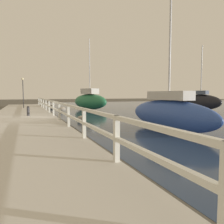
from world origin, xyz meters
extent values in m
plane|color=#4C473D|center=(0.00, 0.00, 0.00)|extent=(120.00, 120.00, 0.00)
cube|color=beige|center=(0.00, 0.00, 0.13)|extent=(3.67, 36.00, 0.25)
cube|color=silver|center=(1.73, -8.72, 0.71)|extent=(0.10, 0.10, 0.91)
cube|color=silver|center=(1.73, -6.23, 0.71)|extent=(0.10, 0.10, 0.91)
cube|color=silver|center=(1.73, -3.74, 0.71)|extent=(0.10, 0.10, 0.91)
cube|color=silver|center=(1.73, -1.25, 0.71)|extent=(0.10, 0.10, 0.91)
cube|color=silver|center=(1.73, 1.25, 0.71)|extent=(0.10, 0.10, 0.91)
cube|color=silver|center=(1.73, 3.74, 0.71)|extent=(0.10, 0.10, 0.91)
cube|color=silver|center=(1.73, 6.23, 0.71)|extent=(0.10, 0.10, 0.91)
cube|color=silver|center=(1.73, 8.72, 0.71)|extent=(0.10, 0.10, 0.91)
cube|color=silver|center=(1.73, 11.22, 0.71)|extent=(0.10, 0.10, 0.91)
cube|color=silver|center=(1.73, 13.71, 0.71)|extent=(0.10, 0.10, 0.91)
cube|color=silver|center=(1.73, 16.20, 0.71)|extent=(0.10, 0.10, 0.91)
cube|color=silver|center=(1.73, 0.00, 1.12)|extent=(0.09, 32.50, 0.08)
cube|color=silver|center=(1.73, 0.00, 0.71)|extent=(0.09, 32.50, 0.08)
ellipsoid|color=gray|center=(3.17, 7.07, 0.23)|extent=(0.62, 0.56, 0.47)
ellipsoid|color=gray|center=(3.11, -0.22, 0.17)|extent=(0.44, 0.40, 0.33)
ellipsoid|color=#666056|center=(2.93, 12.52, 0.18)|extent=(0.49, 0.44, 0.37)
cylinder|color=#333338|center=(0.28, 1.75, 0.50)|extent=(0.17, 0.17, 0.50)
sphere|color=#333338|center=(0.28, 1.75, 0.78)|extent=(0.15, 0.15, 0.15)
cylinder|color=#2D2D33|center=(-0.02, 10.03, 1.59)|extent=(0.07, 0.07, 2.66)
sphere|color=beige|center=(-0.02, 10.03, 3.03)|extent=(0.22, 0.22, 0.22)
ellipsoid|color=black|center=(16.43, 4.40, 0.78)|extent=(2.45, 4.27, 1.55)
cube|color=#4C566B|center=(16.43, 4.40, 1.74)|extent=(1.16, 1.48, 0.38)
cylinder|color=silver|center=(16.43, 4.40, 3.95)|extent=(0.09, 0.09, 4.79)
ellipsoid|color=#2D4C9E|center=(5.87, -4.74, 0.67)|extent=(1.18, 5.44, 1.32)
cube|color=beige|center=(5.87, -4.74, 1.51)|extent=(0.75, 2.42, 0.38)
cylinder|color=silver|center=(5.87, -4.74, 3.78)|extent=(0.09, 0.09, 4.92)
ellipsoid|color=#236B42|center=(6.35, 9.20, 0.80)|extent=(3.33, 4.88, 1.59)
cube|color=beige|center=(6.35, 9.20, 1.88)|extent=(1.67, 2.00, 0.55)
cylinder|color=silver|center=(6.35, 9.20, 4.38)|extent=(0.09, 0.09, 5.56)
camera|label=1|loc=(0.10, -12.56, 1.57)|focal=35.00mm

